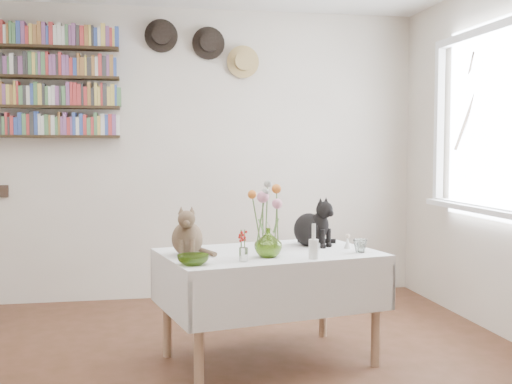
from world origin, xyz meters
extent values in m
cube|color=beige|center=(0.00, 2.27, 1.25)|extent=(4.04, 0.04, 2.54)
cube|color=beige|center=(0.00, -2.27, 1.25)|extent=(4.04, 0.04, 2.54)
cube|color=white|center=(1.97, 0.80, 1.50)|extent=(0.01, 1.40, 1.20)
cube|color=white|center=(1.97, 0.80, 2.13)|extent=(0.06, 1.52, 0.06)
cube|color=white|center=(1.97, 0.80, 0.87)|extent=(0.06, 1.52, 0.06)
cube|color=white|center=(1.97, 1.53, 1.50)|extent=(0.06, 0.06, 1.20)
cube|color=white|center=(1.94, 0.80, 0.87)|extent=(0.12, 1.50, 0.04)
cube|color=white|center=(0.31, 0.44, 0.65)|extent=(1.41, 1.06, 0.05)
cylinder|color=#A17E5F|center=(-0.16, 0.01, 0.31)|extent=(0.05, 0.05, 0.62)
cylinder|color=#A17E5F|center=(0.92, 0.24, 0.31)|extent=(0.05, 0.05, 0.62)
cylinder|color=#A17E5F|center=(-0.30, 0.65, 0.31)|extent=(0.05, 0.05, 0.62)
cylinder|color=#A17E5F|center=(0.78, 0.88, 0.31)|extent=(0.05, 0.05, 0.62)
imported|color=#81AB39|center=(0.27, 0.26, 0.76)|extent=(0.21, 0.21, 0.17)
imported|color=#81AB39|center=(-0.18, 0.10, 0.71)|extent=(0.23, 0.23, 0.05)
imported|color=white|center=(0.84, 0.31, 0.72)|extent=(0.10, 0.10, 0.08)
cylinder|color=white|center=(0.51, 0.15, 0.73)|extent=(0.06, 0.06, 0.11)
cylinder|color=white|center=(0.51, 0.15, 0.83)|extent=(0.02, 0.02, 0.09)
cylinder|color=white|center=(0.10, 0.14, 0.72)|extent=(0.05, 0.05, 0.08)
cone|color=white|center=(0.82, 0.48, 0.71)|extent=(0.05, 0.05, 0.07)
sphere|color=beige|center=(0.82, 0.48, 0.76)|extent=(0.03, 0.03, 0.03)
cylinder|color=#4C7233|center=(0.24, 0.27, 0.88)|extent=(0.01, 0.01, 0.30)
sphere|color=pink|center=(0.24, 0.27, 1.03)|extent=(0.07, 0.07, 0.07)
cylinder|color=#4C7233|center=(0.31, 0.24, 0.86)|extent=(0.01, 0.01, 0.26)
sphere|color=pink|center=(0.31, 0.24, 0.99)|extent=(0.06, 0.06, 0.06)
cylinder|color=#4C7233|center=(0.33, 0.29, 0.90)|extent=(0.01, 0.01, 0.34)
sphere|color=orange|center=(0.33, 0.29, 1.07)|extent=(0.06, 0.06, 0.06)
cylinder|color=#4C7233|center=(0.21, 0.30, 0.88)|extent=(0.01, 0.01, 0.31)
sphere|color=orange|center=(0.21, 0.30, 1.04)|extent=(0.05, 0.05, 0.05)
cylinder|color=#4C7233|center=(0.27, 0.31, 0.91)|extent=(0.01, 0.01, 0.37)
sphere|color=#999E93|center=(0.27, 0.31, 1.10)|extent=(0.04, 0.04, 0.04)
cylinder|color=#4C7233|center=(0.22, 0.23, 0.89)|extent=(0.01, 0.01, 0.33)
sphere|color=#999E93|center=(0.22, 0.23, 1.06)|extent=(0.04, 0.04, 0.04)
cube|color=#312314|center=(-1.10, 2.16, 1.40)|extent=(1.00, 0.16, 0.02)
cube|color=#312314|center=(-1.10, 2.16, 1.64)|extent=(1.00, 0.16, 0.02)
cube|color=#312314|center=(-1.10, 2.16, 1.88)|extent=(1.00, 0.16, 0.02)
cube|color=#312314|center=(-1.10, 2.16, 2.12)|extent=(1.00, 0.16, 0.02)
cylinder|color=black|center=(-0.25, 2.21, 2.25)|extent=(0.28, 0.02, 0.28)
cylinder|color=black|center=(-0.25, 2.17, 2.25)|extent=(0.16, 0.08, 0.16)
cylinder|color=black|center=(0.15, 2.21, 2.20)|extent=(0.28, 0.02, 0.28)
cylinder|color=black|center=(0.15, 2.17, 2.20)|extent=(0.16, 0.08, 0.16)
cylinder|color=tan|center=(0.45, 2.21, 2.05)|extent=(0.28, 0.02, 0.28)
cylinder|color=tan|center=(0.45, 2.17, 2.05)|extent=(0.16, 0.08, 0.16)
camera|label=1|loc=(-0.48, -3.33, 1.31)|focal=45.00mm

